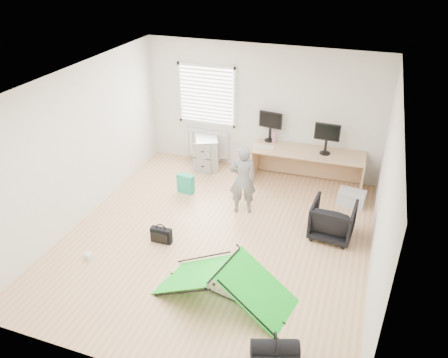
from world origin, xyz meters
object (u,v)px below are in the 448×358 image
(monitor_left, at_px, (270,130))
(thermos, at_px, (274,137))
(monitor_right, at_px, (326,143))
(storage_crate, at_px, (351,198))
(duffel_bag, at_px, (275,356))
(laptop_bag, at_px, (161,235))
(office_chair, at_px, (333,220))
(desk, at_px, (307,168))
(kite, at_px, (224,282))
(filing_cabinet, at_px, (207,153))
(person, at_px, (243,179))

(monitor_left, relative_size, thermos, 1.89)
(monitor_right, height_order, storage_crate, monitor_right)
(monitor_right, bearing_deg, thermos, 171.04)
(monitor_left, relative_size, duffel_bag, 0.86)
(storage_crate, bearing_deg, laptop_bag, -142.04)
(thermos, xyz_separation_m, office_chair, (1.48, -1.82, -0.56))
(desk, height_order, thermos, thermos)
(thermos, distance_m, kite, 3.87)
(desk, xyz_separation_m, laptop_bag, (-1.94, -2.74, -0.24))
(office_chair, bearing_deg, filing_cabinet, -25.17)
(laptop_bag, bearing_deg, thermos, 66.94)
(monitor_right, distance_m, thermos, 1.10)
(duffel_bag, bearing_deg, monitor_left, 86.43)
(filing_cabinet, bearing_deg, person, -72.10)
(monitor_left, xyz_separation_m, duffel_bag, (1.28, -4.70, -0.86))
(laptop_bag, bearing_deg, desk, 53.50)
(desk, height_order, storage_crate, desk)
(desk, distance_m, office_chair, 1.77)
(filing_cabinet, relative_size, thermos, 2.75)
(monitor_right, relative_size, laptop_bag, 1.35)
(kite, bearing_deg, storage_crate, 76.81)
(monitor_left, relative_size, storage_crate, 0.99)
(thermos, height_order, storage_crate, thermos)
(desk, xyz_separation_m, storage_crate, (0.96, -0.48, -0.24))
(storage_crate, bearing_deg, person, -154.64)
(monitor_left, height_order, duffel_bag, monitor_left)
(storage_crate, relative_size, laptop_bag, 1.37)
(thermos, xyz_separation_m, duffel_bag, (1.17, -4.65, -0.76))
(monitor_right, height_order, person, person)
(monitor_left, bearing_deg, office_chair, -42.07)
(kite, height_order, storage_crate, kite)
(monitor_left, height_order, office_chair, monitor_left)
(filing_cabinet, bearing_deg, office_chair, -53.10)
(filing_cabinet, distance_m, storage_crate, 3.21)
(thermos, bearing_deg, desk, -15.16)
(storage_crate, bearing_deg, thermos, 158.33)
(filing_cabinet, bearing_deg, monitor_right, -24.20)
(monitor_right, distance_m, office_chair, 1.81)
(filing_cabinet, bearing_deg, laptop_bag, -108.07)
(person, relative_size, laptop_bag, 3.70)
(storage_crate, bearing_deg, filing_cabinet, 170.60)
(filing_cabinet, relative_size, office_chair, 1.00)
(office_chair, relative_size, duffel_bag, 1.25)
(laptop_bag, bearing_deg, storage_crate, 36.74)
(kite, bearing_deg, person, 112.86)
(desk, distance_m, kite, 3.65)
(person, distance_m, duffel_bag, 3.40)
(monitor_left, distance_m, thermos, 0.16)
(duffel_bag, bearing_deg, storage_crate, 63.42)
(storage_crate, bearing_deg, kite, -115.19)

